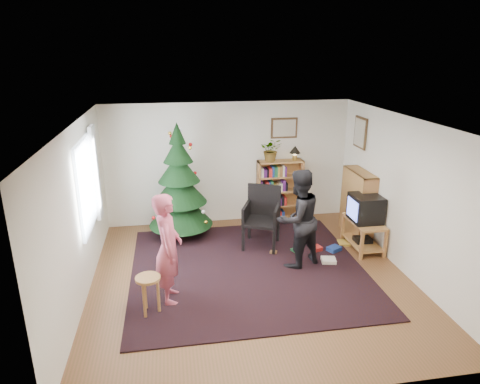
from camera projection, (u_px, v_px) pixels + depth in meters
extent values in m
plane|color=brown|center=(251.00, 278.00, 6.85)|extent=(5.00, 5.00, 0.00)
plane|color=white|center=(252.00, 122.00, 6.05)|extent=(5.00, 5.00, 0.00)
cube|color=silver|center=(229.00, 163.00, 8.79)|extent=(5.00, 0.02, 2.50)
cube|color=silver|center=(301.00, 294.00, 4.12)|extent=(5.00, 0.02, 2.50)
cube|color=silver|center=(79.00, 215.00, 6.06)|extent=(0.02, 5.00, 2.50)
cube|color=silver|center=(405.00, 196.00, 6.84)|extent=(0.02, 5.00, 2.50)
cube|color=black|center=(248.00, 268.00, 7.13)|extent=(3.80, 3.60, 0.02)
cube|color=silver|center=(86.00, 186.00, 6.55)|extent=(0.04, 1.20, 1.40)
cube|color=silver|center=(96.00, 173.00, 7.21)|extent=(0.06, 0.35, 1.60)
cube|color=#4C3319|center=(284.00, 128.00, 8.72)|extent=(0.55, 0.03, 0.42)
cube|color=beige|center=(284.00, 128.00, 8.72)|extent=(0.47, 0.01, 0.34)
cube|color=#4C3319|center=(360.00, 133.00, 8.25)|extent=(0.03, 0.50, 0.60)
cube|color=beige|center=(360.00, 133.00, 8.25)|extent=(0.01, 0.42, 0.52)
cylinder|color=#3F2816|center=(182.00, 229.00, 8.39)|extent=(0.12, 0.12, 0.24)
cone|color=black|center=(180.00, 207.00, 8.24)|extent=(1.23, 1.23, 0.69)
cone|color=black|center=(180.00, 187.00, 8.11)|extent=(1.03, 1.03, 0.61)
cone|color=black|center=(179.00, 167.00, 7.99)|extent=(0.79, 0.79, 0.55)
cone|color=black|center=(178.00, 149.00, 7.88)|extent=(0.56, 0.56, 0.48)
cone|color=black|center=(177.00, 133.00, 7.78)|extent=(0.32, 0.32, 0.40)
cube|color=#9F6639|center=(280.00, 191.00, 9.00)|extent=(0.95, 0.30, 1.30)
cube|color=#9F6639|center=(280.00, 161.00, 8.79)|extent=(0.95, 0.30, 0.03)
cube|color=#9F6639|center=(358.00, 204.00, 8.23)|extent=(0.30, 0.95, 1.30)
cube|color=#9F6639|center=(361.00, 172.00, 8.03)|extent=(0.30, 0.95, 0.03)
cube|color=#9F6639|center=(364.00, 222.00, 7.70)|extent=(0.50, 0.89, 0.04)
cube|color=#9F6639|center=(362.00, 246.00, 7.37)|extent=(0.05, 0.05, 0.51)
cube|color=#9F6639|center=(385.00, 244.00, 7.44)|extent=(0.05, 0.05, 0.51)
cube|color=#9F6639|center=(343.00, 227.00, 8.15)|extent=(0.05, 0.05, 0.51)
cube|color=#9F6639|center=(364.00, 226.00, 8.21)|extent=(0.05, 0.05, 0.51)
cube|color=#9F6639|center=(362.00, 242.00, 7.83)|extent=(0.46, 0.85, 0.03)
cube|color=black|center=(363.00, 240.00, 7.82)|extent=(0.30, 0.25, 0.08)
cube|color=black|center=(366.00, 208.00, 7.62)|extent=(0.50, 0.55, 0.48)
cube|color=#5D73FF|center=(352.00, 209.00, 7.58)|extent=(0.01, 0.43, 0.34)
cube|color=black|center=(261.00, 221.00, 7.78)|extent=(0.80, 0.80, 0.05)
cube|color=black|center=(258.00, 200.00, 7.94)|extent=(0.59, 0.28, 0.62)
cube|color=black|center=(249.00, 242.00, 7.55)|extent=(0.07, 0.07, 0.50)
cube|color=black|center=(280.00, 239.00, 7.64)|extent=(0.07, 0.07, 0.50)
cube|color=black|center=(244.00, 229.00, 8.07)|extent=(0.07, 0.07, 0.50)
cube|color=black|center=(272.00, 227.00, 8.16)|extent=(0.07, 0.07, 0.50)
cylinder|color=#9F6639|center=(148.00, 278.00, 5.77)|extent=(0.34, 0.34, 0.04)
cylinder|color=#9F6639|center=(158.00, 296.00, 5.88)|extent=(0.04, 0.04, 0.53)
cylinder|color=#9F6639|center=(145.00, 293.00, 5.95)|extent=(0.04, 0.04, 0.53)
cylinder|color=#9F6639|center=(144.00, 301.00, 5.75)|extent=(0.04, 0.04, 0.53)
imported|color=#AE4559|center=(168.00, 248.00, 6.02)|extent=(0.40, 0.60, 1.64)
imported|color=black|center=(298.00, 219.00, 7.01)|extent=(1.00, 0.91, 1.68)
imported|color=gray|center=(271.00, 150.00, 8.68)|extent=(0.49, 0.45, 0.47)
cylinder|color=#A57F33|center=(295.00, 158.00, 8.82)|extent=(0.09, 0.09, 0.09)
sphere|color=#FFD88C|center=(295.00, 153.00, 8.79)|extent=(0.09, 0.09, 0.09)
cone|color=black|center=(295.00, 149.00, 8.76)|extent=(0.23, 0.23, 0.15)
cube|color=#A51E19|center=(316.00, 249.00, 7.76)|extent=(0.20, 0.20, 0.08)
cube|color=navy|center=(334.00, 250.00, 7.73)|extent=(0.20, 0.20, 0.08)
cube|color=#1E592D|center=(297.00, 249.00, 7.73)|extent=(0.20, 0.20, 0.08)
cube|color=gold|center=(344.00, 242.00, 8.04)|extent=(0.20, 0.20, 0.08)
cube|color=brown|center=(273.00, 252.00, 7.65)|extent=(0.20, 0.20, 0.08)
cube|color=beige|center=(328.00, 261.00, 7.33)|extent=(0.20, 0.20, 0.08)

